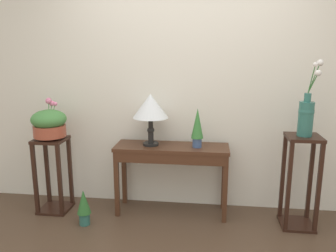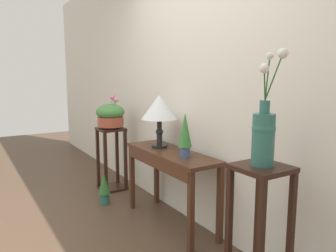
{
  "view_description": "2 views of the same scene",
  "coord_description": "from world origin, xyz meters",
  "px_view_note": "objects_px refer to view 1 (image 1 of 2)",
  "views": [
    {
      "loc": [
        0.23,
        -1.99,
        1.66
      ],
      "look_at": [
        -0.17,
        1.29,
        0.91
      ],
      "focal_mm": 36.06,
      "sensor_mm": 36.0,
      "label": 1
    },
    {
      "loc": [
        2.42,
        -0.38,
        1.43
      ],
      "look_at": [
        -0.24,
        1.28,
        0.94
      ],
      "focal_mm": 35.31,
      "sensor_mm": 36.0,
      "label": 2
    }
  ],
  "objects_px": {
    "potted_plant_on_console": "(197,126)",
    "flower_vase_tall_right": "(307,113)",
    "planter_bowl_wide_left": "(49,123)",
    "table_lamp": "(151,107)",
    "potted_plant_floor": "(84,206)",
    "console_table": "(171,157)",
    "pedestal_stand_right": "(300,182)",
    "pedestal_stand_left": "(53,175)"
  },
  "relations": [
    {
      "from": "potted_plant_on_console",
      "to": "planter_bowl_wide_left",
      "type": "bearing_deg",
      "value": -176.79
    },
    {
      "from": "console_table",
      "to": "pedestal_stand_left",
      "type": "relative_size",
      "value": 1.45
    },
    {
      "from": "table_lamp",
      "to": "planter_bowl_wide_left",
      "type": "relative_size",
      "value": 1.27
    },
    {
      "from": "console_table",
      "to": "potted_plant_floor",
      "type": "bearing_deg",
      "value": -156.98
    },
    {
      "from": "planter_bowl_wide_left",
      "to": "potted_plant_floor",
      "type": "relative_size",
      "value": 1.14
    },
    {
      "from": "console_table",
      "to": "planter_bowl_wide_left",
      "type": "relative_size",
      "value": 2.79
    },
    {
      "from": "pedestal_stand_left",
      "to": "potted_plant_floor",
      "type": "bearing_deg",
      "value": -32.31
    },
    {
      "from": "potted_plant_floor",
      "to": "planter_bowl_wide_left",
      "type": "bearing_deg",
      "value": 147.61
    },
    {
      "from": "table_lamp",
      "to": "potted_plant_on_console",
      "type": "bearing_deg",
      "value": -2.04
    },
    {
      "from": "flower_vase_tall_right",
      "to": "potted_plant_on_console",
      "type": "bearing_deg",
      "value": 173.2
    },
    {
      "from": "pedestal_stand_right",
      "to": "flower_vase_tall_right",
      "type": "bearing_deg",
      "value": -12.46
    },
    {
      "from": "potted_plant_on_console",
      "to": "pedestal_stand_left",
      "type": "bearing_deg",
      "value": -176.77
    },
    {
      "from": "table_lamp",
      "to": "potted_plant_on_console",
      "type": "relative_size",
      "value": 1.34
    },
    {
      "from": "flower_vase_tall_right",
      "to": "potted_plant_floor",
      "type": "xyz_separation_m",
      "value": [
        -2.04,
        -0.23,
        -0.9
      ]
    },
    {
      "from": "potted_plant_on_console",
      "to": "potted_plant_floor",
      "type": "distance_m",
      "value": 1.33
    },
    {
      "from": "flower_vase_tall_right",
      "to": "table_lamp",
      "type": "bearing_deg",
      "value": 174.72
    },
    {
      "from": "table_lamp",
      "to": "potted_plant_floor",
      "type": "bearing_deg",
      "value": -148.49
    },
    {
      "from": "table_lamp",
      "to": "potted_plant_floor",
      "type": "distance_m",
      "value": 1.14
    },
    {
      "from": "console_table",
      "to": "table_lamp",
      "type": "xyz_separation_m",
      "value": [
        -0.21,
        0.02,
        0.5
      ]
    },
    {
      "from": "potted_plant_on_console",
      "to": "pedestal_stand_right",
      "type": "distance_m",
      "value": 1.09
    },
    {
      "from": "potted_plant_on_console",
      "to": "pedestal_stand_right",
      "type": "bearing_deg",
      "value": -6.78
    },
    {
      "from": "console_table",
      "to": "pedestal_stand_left",
      "type": "height_order",
      "value": "pedestal_stand_left"
    },
    {
      "from": "console_table",
      "to": "potted_plant_on_console",
      "type": "distance_m",
      "value": 0.41
    },
    {
      "from": "planter_bowl_wide_left",
      "to": "potted_plant_floor",
      "type": "distance_m",
      "value": 0.89
    },
    {
      "from": "planter_bowl_wide_left",
      "to": "console_table",
      "type": "bearing_deg",
      "value": 3.59
    },
    {
      "from": "potted_plant_floor",
      "to": "potted_plant_on_console",
      "type": "bearing_deg",
      "value": 18.22
    },
    {
      "from": "console_table",
      "to": "planter_bowl_wide_left",
      "type": "distance_m",
      "value": 1.27
    },
    {
      "from": "console_table",
      "to": "flower_vase_tall_right",
      "type": "relative_size",
      "value": 1.67
    },
    {
      "from": "console_table",
      "to": "table_lamp",
      "type": "distance_m",
      "value": 0.54
    },
    {
      "from": "potted_plant_on_console",
      "to": "console_table",
      "type": "bearing_deg",
      "value": -178.65
    },
    {
      "from": "table_lamp",
      "to": "flower_vase_tall_right",
      "type": "height_order",
      "value": "flower_vase_tall_right"
    },
    {
      "from": "console_table",
      "to": "flower_vase_tall_right",
      "type": "distance_m",
      "value": 1.33
    },
    {
      "from": "console_table",
      "to": "potted_plant_floor",
      "type": "distance_m",
      "value": 0.97
    },
    {
      "from": "planter_bowl_wide_left",
      "to": "potted_plant_floor",
      "type": "bearing_deg",
      "value": -32.39
    },
    {
      "from": "flower_vase_tall_right",
      "to": "console_table",
      "type": "bearing_deg",
      "value": 174.86
    },
    {
      "from": "table_lamp",
      "to": "pedestal_stand_right",
      "type": "bearing_deg",
      "value": -5.26
    },
    {
      "from": "potted_plant_on_console",
      "to": "pedestal_stand_left",
      "type": "relative_size",
      "value": 0.5
    },
    {
      "from": "pedestal_stand_left",
      "to": "potted_plant_on_console",
      "type": "bearing_deg",
      "value": 3.23
    },
    {
      "from": "pedestal_stand_left",
      "to": "potted_plant_floor",
      "type": "height_order",
      "value": "pedestal_stand_left"
    },
    {
      "from": "console_table",
      "to": "flower_vase_tall_right",
      "type": "bearing_deg",
      "value": -5.14
    },
    {
      "from": "potted_plant_on_console",
      "to": "flower_vase_tall_right",
      "type": "relative_size",
      "value": 0.57
    },
    {
      "from": "flower_vase_tall_right",
      "to": "potted_plant_floor",
      "type": "distance_m",
      "value": 2.24
    }
  ]
}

